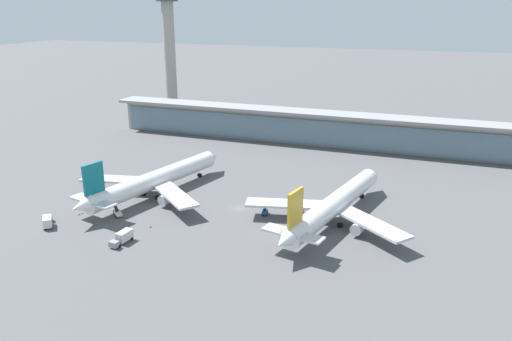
# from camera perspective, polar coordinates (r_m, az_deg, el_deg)

# --- Properties ---
(ground_plane) EXTENTS (1200.00, 1200.00, 0.00)m
(ground_plane) POSITION_cam_1_polar(r_m,az_deg,el_deg) (154.93, -1.82, -4.34)
(ground_plane) COLOR #515154
(airliner_left_stand) EXTENTS (48.60, 64.24, 17.29)m
(airliner_left_stand) POSITION_cam_1_polar(r_m,az_deg,el_deg) (166.06, -11.63, -1.12)
(airliner_left_stand) COLOR white
(airliner_left_stand) RESTS_ON ground
(airliner_centre_stand) EXTENTS (48.86, 64.45, 17.29)m
(airliner_centre_stand) POSITION_cam_1_polar(r_m,az_deg,el_deg) (144.50, 8.75, -3.95)
(airliner_centre_stand) COLOR white
(airliner_centre_stand) RESTS_ON ground
(service_truck_near_nose_white) EXTENTS (5.95, 5.57, 2.70)m
(service_truck_near_nose_white) POSITION_cam_1_polar(r_m,az_deg,el_deg) (155.30, -15.49, -4.66)
(service_truck_near_nose_white) COLOR silver
(service_truck_near_nose_white) RESTS_ON ground
(service_truck_under_wing_blue) EXTENTS (6.55, 7.00, 3.10)m
(service_truck_under_wing_blue) POSITION_cam_1_polar(r_m,az_deg,el_deg) (153.96, -22.66, -5.31)
(service_truck_under_wing_blue) COLOR #234C9E
(service_truck_under_wing_blue) RESTS_ON ground
(service_truck_mid_apron_blue) EXTENTS (2.30, 3.17, 2.05)m
(service_truck_mid_apron_blue) POSITION_cam_1_polar(r_m,az_deg,el_deg) (150.21, 1.01, -4.73)
(service_truck_mid_apron_blue) COLOR #234C9E
(service_truck_mid_apron_blue) RESTS_ON ground
(service_truck_by_tail_grey) EXTENTS (3.03, 7.49, 3.10)m
(service_truck_by_tail_grey) POSITION_cam_1_polar(r_m,az_deg,el_deg) (137.22, -14.96, -7.35)
(service_truck_by_tail_grey) COLOR gray
(service_truck_by_tail_grey) RESTS_ON ground
(terminal_building) EXTENTS (187.63, 12.80, 15.20)m
(terminal_building) POSITION_cam_1_polar(r_m,az_deg,el_deg) (226.04, 5.91, 5.00)
(terminal_building) COLOR #9E998E
(terminal_building) RESTS_ON ground
(control_tower) EXTENTS (12.00, 12.00, 73.76)m
(control_tower) POSITION_cam_1_polar(r_m,az_deg,el_deg) (285.21, -9.88, 14.18)
(control_tower) COLOR #9E998E
(control_tower) RESTS_ON ground
(safety_cone_alpha) EXTENTS (0.62, 0.62, 0.70)m
(safety_cone_alpha) POSITION_cam_1_polar(r_m,az_deg,el_deg) (159.67, -19.19, -4.58)
(safety_cone_alpha) COLOR orange
(safety_cone_alpha) RESTS_ON ground
(safety_cone_bravo) EXTENTS (0.62, 0.62, 0.70)m
(safety_cone_bravo) POSITION_cam_1_polar(r_m,az_deg,el_deg) (145.26, -11.92, -6.23)
(safety_cone_bravo) COLOR orange
(safety_cone_bravo) RESTS_ON ground
(safety_cone_charlie) EXTENTS (0.62, 0.62, 0.70)m
(safety_cone_charlie) POSITION_cam_1_polar(r_m,az_deg,el_deg) (159.20, -19.52, -4.69)
(safety_cone_charlie) COLOR orange
(safety_cone_charlie) RESTS_ON ground
(safety_cone_delta) EXTENTS (0.62, 0.62, 0.70)m
(safety_cone_delta) POSITION_cam_1_polar(r_m,az_deg,el_deg) (152.66, -14.38, -5.17)
(safety_cone_delta) COLOR orange
(safety_cone_delta) RESTS_ON ground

